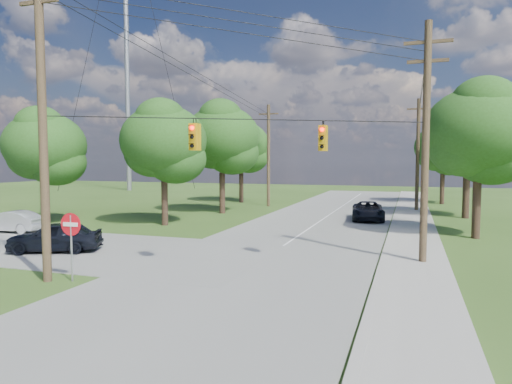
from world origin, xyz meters
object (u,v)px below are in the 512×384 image
(car_cross_dark, at_px, (55,237))
(car_main_north, at_px, (368,211))
(pole_ne, at_px, (426,139))
(pole_sw, at_px, (42,115))
(pole_north_e, at_px, (418,154))
(pole_north_w, at_px, (268,154))
(car_cross_silver, at_px, (10,221))
(do_not_enter_sign, at_px, (71,232))

(car_cross_dark, relative_size, car_main_north, 0.88)
(pole_ne, bearing_deg, pole_sw, -150.62)
(pole_north_e, xyz_separation_m, car_cross_dark, (-17.23, -25.12, -4.34))
(pole_north_e, height_order, pole_north_w, same)
(pole_ne, distance_m, car_cross_dark, 18.13)
(car_main_north, bearing_deg, car_cross_silver, -154.08)
(do_not_enter_sign, bearing_deg, pole_north_e, 64.62)
(car_cross_dark, relative_size, do_not_enter_sign, 1.70)
(pole_north_e, height_order, car_main_north, pole_north_e)
(pole_north_e, bearing_deg, car_main_north, -114.68)
(pole_north_w, height_order, car_cross_silver, pole_north_w)
(car_cross_silver, relative_size, car_main_north, 0.82)
(pole_sw, xyz_separation_m, car_cross_dark, (-3.73, 4.48, -5.44))
(pole_north_w, relative_size, car_cross_silver, 2.44)
(car_main_north, height_order, do_not_enter_sign, do_not_enter_sign)
(pole_sw, height_order, car_cross_silver, pole_sw)
(pole_ne, distance_m, car_cross_silver, 24.91)
(pole_ne, xyz_separation_m, do_not_enter_sign, (-12.60, -7.31, -3.59))
(pole_sw, height_order, car_cross_dark, pole_sw)
(pole_ne, relative_size, pole_north_w, 1.05)
(car_cross_dark, bearing_deg, do_not_enter_sign, 24.41)
(pole_north_e, bearing_deg, pole_sw, -114.52)
(pole_north_e, xyz_separation_m, car_cross_silver, (-24.43, -21.07, -4.42))
(pole_north_e, relative_size, car_main_north, 1.99)
(pole_north_w, height_order, do_not_enter_sign, pole_north_w)
(car_cross_dark, xyz_separation_m, car_cross_silver, (-7.20, 4.05, -0.08))
(pole_sw, height_order, car_main_north, pole_sw)
(pole_north_e, bearing_deg, car_cross_silver, -139.23)
(pole_ne, bearing_deg, car_main_north, 104.14)
(car_cross_silver, bearing_deg, do_not_enter_sign, 46.60)
(car_main_north, bearing_deg, pole_north_w, 136.39)
(pole_ne, xyz_separation_m, car_cross_dark, (-17.23, -3.12, -4.68))
(pole_ne, bearing_deg, car_cross_dark, -169.75)
(pole_ne, xyz_separation_m, pole_north_e, (-0.00, 22.00, -0.34))
(pole_sw, distance_m, car_main_north, 24.58)
(pole_north_w, bearing_deg, car_cross_silver, -116.57)
(do_not_enter_sign, bearing_deg, pole_north_w, 90.42)
(car_cross_dark, distance_m, car_cross_silver, 8.26)
(pole_ne, bearing_deg, do_not_enter_sign, -149.88)
(pole_ne, height_order, pole_north_w, pole_ne)
(pole_sw, xyz_separation_m, pole_north_e, (13.50, 29.60, -1.10))
(pole_north_w, distance_m, car_main_north, 13.66)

